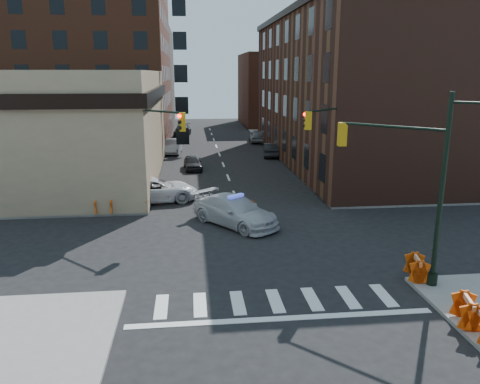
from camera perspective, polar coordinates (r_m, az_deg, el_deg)
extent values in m
plane|color=black|center=(25.35, 1.55, -6.07)|extent=(140.00, 140.00, 0.00)
cube|color=gray|center=(60.31, -25.29, 4.60)|extent=(34.00, 54.50, 0.15)
cube|color=gray|center=(62.72, 18.74, 5.54)|extent=(34.00, 54.50, 0.15)
cube|color=tan|center=(42.57, -25.19, 7.14)|extent=(22.00, 22.00, 9.00)
cube|color=#572C1B|center=(65.44, -20.48, 16.24)|extent=(25.00, 25.00, 24.00)
cube|color=#48271C|center=(48.85, 13.55, 11.79)|extent=(14.00, 34.00, 14.00)
cube|color=#51473C|center=(86.50, -15.04, 13.30)|extent=(20.00, 18.00, 16.00)
cube|color=#572C1B|center=(83.39, 5.92, 12.30)|extent=(16.00, 16.00, 12.00)
cylinder|color=black|center=(20.49, 23.34, -0.09)|extent=(0.20, 0.20, 8.00)
cylinder|color=black|center=(21.65, 22.35, -9.74)|extent=(0.44, 0.44, 0.50)
cylinder|color=black|center=(20.75, 18.03, 7.59)|extent=(3.27, 3.27, 0.12)
cube|color=#BF8C0C|center=(21.71, 12.36, 6.89)|extent=(0.35, 0.35, 1.05)
sphere|color=#FF0C05|center=(21.86, 12.67, 7.85)|extent=(0.22, 0.22, 0.22)
sphere|color=black|center=(21.90, 12.63, 6.99)|extent=(0.22, 0.22, 0.22)
sphere|color=black|center=(21.94, 12.58, 6.14)|extent=(0.22, 0.22, 0.22)
cylinder|color=black|center=(30.42, -12.87, 5.11)|extent=(0.20, 0.20, 8.00)
cylinder|color=black|center=(31.22, -12.49, -1.70)|extent=(0.44, 0.44, 0.50)
cylinder|color=black|center=(28.41, -10.28, 9.69)|extent=(3.27, 3.27, 0.12)
cube|color=#BF8C0C|center=(26.80, -7.04, 8.47)|extent=(0.35, 0.35, 1.05)
sphere|color=#FF0C05|center=(26.62, -7.40, 9.18)|extent=(0.22, 0.22, 0.22)
sphere|color=black|center=(26.65, -7.38, 8.47)|extent=(0.22, 0.22, 0.22)
sphere|color=black|center=(26.68, -7.36, 7.77)|extent=(0.22, 0.22, 0.22)
cylinder|color=black|center=(31.83, 12.34, 5.53)|extent=(0.20, 0.20, 8.00)
cylinder|color=black|center=(32.59, 11.99, -0.99)|extent=(0.44, 0.44, 0.50)
cylinder|color=black|center=(29.57, 10.60, 9.85)|extent=(3.27, 3.27, 0.12)
cube|color=#BF8C0C|center=(27.66, 8.30, 8.61)|extent=(0.35, 0.35, 1.05)
sphere|color=#FF0C05|center=(27.74, 7.93, 9.36)|extent=(0.22, 0.22, 0.22)
sphere|color=black|center=(27.77, 7.91, 8.68)|extent=(0.22, 0.22, 0.22)
sphere|color=black|center=(27.80, 7.88, 8.01)|extent=(0.22, 0.22, 0.22)
cylinder|color=black|center=(51.23, 6.04, 5.96)|extent=(0.24, 0.24, 2.60)
sphere|color=brown|center=(50.97, 6.10, 8.24)|extent=(3.00, 3.00, 3.00)
cylinder|color=black|center=(59.00, 4.42, 7.09)|extent=(0.24, 0.24, 2.60)
sphere|color=brown|center=(58.78, 4.46, 9.08)|extent=(3.00, 3.00, 3.00)
imported|color=silver|center=(27.86, -0.62, -2.31)|extent=(5.57, 6.13, 1.72)
imported|color=silver|center=(33.42, -10.38, 0.25)|extent=(6.47, 3.82, 1.69)
imported|color=black|center=(44.15, -5.79, 3.58)|extent=(1.86, 3.98, 1.32)
imported|color=gray|center=(53.48, -8.14, 5.54)|extent=(2.09, 4.96, 1.59)
imported|color=black|center=(68.57, -7.02, 7.48)|extent=(2.65, 5.57, 1.57)
imported|color=black|center=(51.05, 3.79, 5.16)|extent=(2.13, 4.61, 1.46)
imported|color=gray|center=(61.56, 2.08, 6.82)|extent=(2.20, 4.84, 1.61)
imported|color=black|center=(30.92, -14.44, -0.91)|extent=(0.59, 0.40, 1.60)
imported|color=#2A241C|center=(31.48, -19.99, -0.71)|extent=(1.10, 0.93, 1.98)
imported|color=#1D222C|center=(31.90, -19.42, -0.62)|extent=(1.10, 0.55, 1.81)
cylinder|color=orange|center=(29.83, 1.32, -2.00)|extent=(0.63, 0.63, 0.90)
cylinder|color=red|center=(32.91, -9.91, -0.49)|extent=(0.66, 0.66, 1.08)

